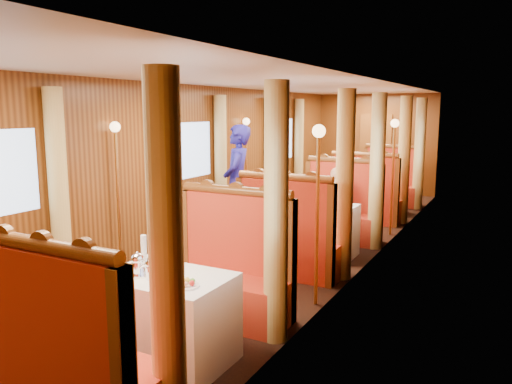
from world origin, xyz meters
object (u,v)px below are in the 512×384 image
Objects in this scene: banquette_far_aft at (390,186)px; rose_vase_far at (381,168)px; banquette_mid_fwd at (289,243)px; banquette_near_aft at (229,277)px; passenger at (336,197)px; rose_vase_mid at (320,192)px; teapot_right at (151,271)px; steward at (237,182)px; banquette_mid_aft at (340,214)px; fruit_plate at (186,284)px; teapot_left at (138,267)px; tea_tray at (154,273)px; teapot_back at (158,265)px; table_mid at (318,230)px; table_near at (167,318)px; banquette_far_fwd at (365,200)px; table_far at (379,195)px; banquette_near_fwd at (71,368)px.

banquette_far_aft reaches higher than rose_vase_far.
banquette_near_aft is at bearing -90.00° from banquette_mid_fwd.
banquette_far_aft is 3.72× the size of rose_vase_far.
rose_vase_mid is at bearing -88.79° from passenger.
banquette_mid_fwd is at bearing 94.91° from teapot_right.
steward is at bearing 118.55° from banquette_near_aft.
rose_vase_mid is at bearing -89.11° from banquette_mid_aft.
rose_vase_far reaches higher than fruit_plate.
steward is (-1.54, 0.28, 0.01)m from rose_vase_mid.
tea_tray is at bearing 68.90° from teapot_left.
teapot_left is 1.23× the size of teapot_back.
table_mid is at bearing -90.00° from passenger.
rose_vase_mid reaches higher than teapot_back.
table_near is 3.50m from table_mid.
rose_vase_mid is 3.49m from rose_vase_far.
banquette_far_aft is at bearing 90.00° from banquette_far_fwd.
banquette_mid_aft reaches higher than table_near.
table_far is at bearing 109.60° from teapot_left.
fruit_plate is at bearing -87.53° from table_far.
teapot_right reaches higher than table_mid.
fruit_plate is at bearing -83.32° from banquette_mid_fwd.
teapot_right is (-0.04, -4.64, 0.40)m from banquette_mid_aft.
steward is (-1.32, 3.92, 0.11)m from teapot_left.
table_mid is 6.20× the size of teapot_right.
teapot_back is (-0.12, 1.06, 0.38)m from banquette_near_fwd.
rose_vase_mid is (0.02, -4.48, 0.50)m from banquette_far_aft.
banquette_near_aft is 1.21m from teapot_right.
banquette_near_fwd is at bearing -56.17° from teapot_left.
tea_tray is 1.66× the size of fruit_plate.
rose_vase_far is at bearing 134.16° from steward.
rose_vase_far reaches higher than tea_tray.
banquette_near_fwd is at bearing -90.00° from banquette_mid_aft.
banquette_near_aft is at bearing 104.93° from fruit_plate.
table_near is at bearing -90.00° from banquette_mid_aft.
banquette_mid_aft is (0.00, 1.01, 0.05)m from table_mid.
passenger reaches higher than table_far.
banquette_near_aft is 9.32× the size of teapot_back.
rose_vase_far reaches higher than teapot_back.
teapot_left is at bearing -92.66° from passenger.
banquette_far_fwd is 6.14m from fruit_plate.
table_near is 0.78× the size of banquette_far_fwd.
rose_vase_far is at bearing 90.05° from rose_vase_mid.
passenger is (-0.01, -2.77, -0.19)m from rose_vase_far.
rose_vase_far is (0.01, 4.54, 0.50)m from banquette_mid_fwd.
teapot_back is at bearing -97.22° from banquette_near_aft.
banquette_near_aft reaches higher than rose_vase_far.
passenger is at bearing 90.00° from banquette_mid_fwd.
banquette_near_fwd is 4.58m from rose_vase_mid.
banquette_mid_aft is at bearing 90.00° from table_mid.
banquette_far_fwd is at bearing 109.33° from teapot_left.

